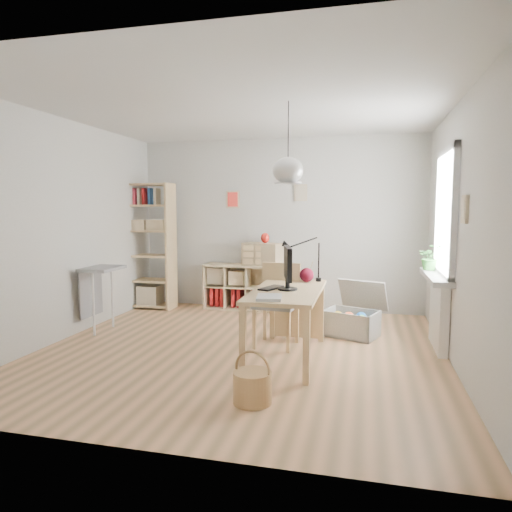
% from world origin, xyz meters
% --- Properties ---
extents(ground, '(4.50, 4.50, 0.00)m').
position_xyz_m(ground, '(0.00, 0.00, 0.00)').
color(ground, tan).
rests_on(ground, ground).
extents(room_shell, '(4.50, 4.50, 4.50)m').
position_xyz_m(room_shell, '(0.55, -0.15, 2.00)').
color(room_shell, silver).
rests_on(room_shell, ground).
extents(window_unit, '(0.07, 1.16, 1.46)m').
position_xyz_m(window_unit, '(2.23, 0.60, 1.55)').
color(window_unit, white).
rests_on(window_unit, ground).
extents(radiator, '(0.10, 0.80, 0.80)m').
position_xyz_m(radiator, '(2.19, 0.60, 0.40)').
color(radiator, white).
rests_on(radiator, ground).
extents(windowsill, '(0.22, 1.20, 0.06)m').
position_xyz_m(windowsill, '(2.14, 0.60, 0.83)').
color(windowsill, silver).
rests_on(windowsill, radiator).
extents(desk, '(0.70, 1.50, 0.75)m').
position_xyz_m(desk, '(0.55, -0.15, 0.66)').
color(desk, '#E4C783').
rests_on(desk, ground).
extents(cube_shelf, '(1.40, 0.38, 0.72)m').
position_xyz_m(cube_shelf, '(-0.47, 2.08, 0.30)').
color(cube_shelf, '#CFBC88').
rests_on(cube_shelf, ground).
extents(tall_bookshelf, '(0.80, 0.38, 2.00)m').
position_xyz_m(tall_bookshelf, '(-2.04, 1.80, 1.09)').
color(tall_bookshelf, '#E4C783').
rests_on(tall_bookshelf, ground).
extents(side_table, '(0.40, 0.55, 0.85)m').
position_xyz_m(side_table, '(-2.04, 0.35, 0.67)').
color(side_table, gray).
rests_on(side_table, ground).
extents(chair, '(0.51, 0.51, 0.96)m').
position_xyz_m(chair, '(0.36, 0.30, 0.55)').
color(chair, gray).
rests_on(chair, ground).
extents(wicker_basket, '(0.32, 0.32, 0.45)m').
position_xyz_m(wicker_basket, '(0.47, -1.35, 0.14)').
color(wicker_basket, '#A27D49').
rests_on(wicker_basket, ground).
extents(storage_chest, '(0.85, 0.89, 0.67)m').
position_xyz_m(storage_chest, '(1.23, 0.93, 0.22)').
color(storage_chest, silver).
rests_on(storage_chest, ground).
extents(monitor, '(0.21, 0.52, 0.46)m').
position_xyz_m(monitor, '(0.56, -0.18, 1.01)').
color(monitor, black).
rests_on(monitor, desk).
extents(keyboard, '(0.24, 0.37, 0.02)m').
position_xyz_m(keyboard, '(0.38, -0.15, 0.76)').
color(keyboard, black).
rests_on(keyboard, desk).
extents(task_lamp, '(0.46, 0.17, 0.49)m').
position_xyz_m(task_lamp, '(0.60, 0.40, 1.08)').
color(task_lamp, black).
rests_on(task_lamp, desk).
extents(yarn_ball, '(0.17, 0.17, 0.17)m').
position_xyz_m(yarn_ball, '(0.69, 0.38, 0.83)').
color(yarn_ball, '#4F0A1A').
rests_on(yarn_ball, desk).
extents(paper_tray, '(0.27, 0.32, 0.03)m').
position_xyz_m(paper_tray, '(0.47, -0.70, 0.76)').
color(paper_tray, silver).
rests_on(paper_tray, desk).
extents(drawer_chest, '(0.67, 0.45, 0.35)m').
position_xyz_m(drawer_chest, '(-0.22, 2.04, 0.89)').
color(drawer_chest, '#CFBC88').
rests_on(drawer_chest, cube_shelf).
extents(red_vase, '(0.13, 0.13, 0.16)m').
position_xyz_m(red_vase, '(-0.17, 2.04, 1.15)').
color(red_vase, '#A9160E').
rests_on(red_vase, drawer_chest).
extents(potted_plant, '(0.29, 0.25, 0.31)m').
position_xyz_m(potted_plant, '(2.12, 0.95, 1.02)').
color(potted_plant, '#276124').
rests_on(potted_plant, windowsill).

